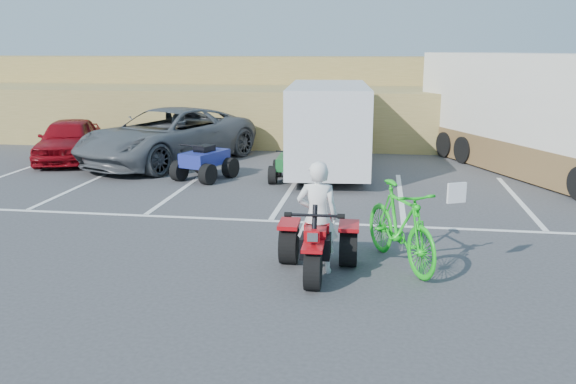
# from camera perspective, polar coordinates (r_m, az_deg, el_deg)

# --- Properties ---
(ground) EXTENTS (100.00, 100.00, 0.00)m
(ground) POSITION_cam_1_polar(r_m,az_deg,el_deg) (10.22, -4.08, -6.40)
(ground) COLOR #3A3A3D
(ground) RESTS_ON ground
(parking_stripes) EXTENTS (28.00, 5.16, 0.01)m
(parking_stripes) POSITION_cam_1_polar(r_m,az_deg,el_deg) (13.94, 3.04, -0.99)
(parking_stripes) COLOR white
(parking_stripes) RESTS_ON ground
(grass_embankment) EXTENTS (40.00, 8.50, 3.10)m
(grass_embankment) POSITION_cam_1_polar(r_m,az_deg,el_deg) (25.04, 3.68, 8.64)
(grass_embankment) COLOR olive
(grass_embankment) RESTS_ON ground
(red_trike_atv) EXTENTS (1.33, 1.75, 1.12)m
(red_trike_atv) POSITION_cam_1_polar(r_m,az_deg,el_deg) (9.59, 2.64, -7.72)
(red_trike_atv) COLOR #A9090F
(red_trike_atv) RESTS_ON ground
(rider) EXTENTS (0.66, 0.44, 1.78)m
(rider) POSITION_cam_1_polar(r_m,az_deg,el_deg) (9.46, 2.77, -2.37)
(rider) COLOR white
(rider) RESTS_ON ground
(green_dirt_bike) EXTENTS (1.56, 2.29, 1.34)m
(green_dirt_bike) POSITION_cam_1_polar(r_m,az_deg,el_deg) (9.94, 10.46, -3.08)
(green_dirt_bike) COLOR #14BF19
(green_dirt_bike) RESTS_ON ground
(grey_pickup) EXTENTS (4.99, 6.61, 1.67)m
(grey_pickup) POSITION_cam_1_polar(r_m,az_deg,el_deg) (19.01, -11.22, 5.16)
(grey_pickup) COLOR #4D5055
(grey_pickup) RESTS_ON ground
(red_car) EXTENTS (2.55, 4.20, 1.34)m
(red_car) POSITION_cam_1_polar(r_m,az_deg,el_deg) (20.24, -19.81, 4.63)
(red_car) COLOR maroon
(red_car) RESTS_ON ground
(cargo_trailer) EXTENTS (2.54, 5.44, 2.47)m
(cargo_trailer) POSITION_cam_1_polar(r_m,az_deg,el_deg) (17.17, 3.77, 6.22)
(cargo_trailer) COLOR silver
(cargo_trailer) RESTS_ON ground
(rv_motorhome) EXTENTS (5.91, 9.20, 3.26)m
(rv_motorhome) POSITION_cam_1_polar(r_m,az_deg,el_deg) (18.51, 22.26, 6.03)
(rv_motorhome) COLOR silver
(rv_motorhome) RESTS_ON ground
(quad_atv_blue) EXTENTS (1.64, 1.88, 1.02)m
(quad_atv_blue) POSITION_cam_1_polar(r_m,az_deg,el_deg) (16.61, -7.73, 1.21)
(quad_atv_blue) COLOR navy
(quad_atv_blue) RESTS_ON ground
(quad_atv_green) EXTENTS (1.08, 1.42, 0.90)m
(quad_atv_green) POSITION_cam_1_polar(r_m,az_deg,el_deg) (16.25, 0.24, 1.07)
(quad_atv_green) COLOR #125121
(quad_atv_green) RESTS_ON ground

